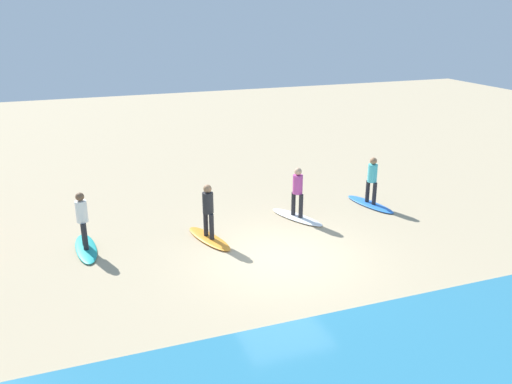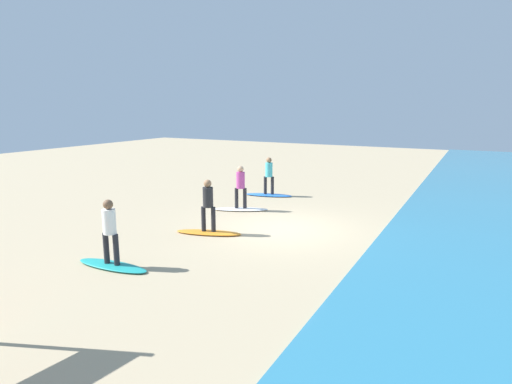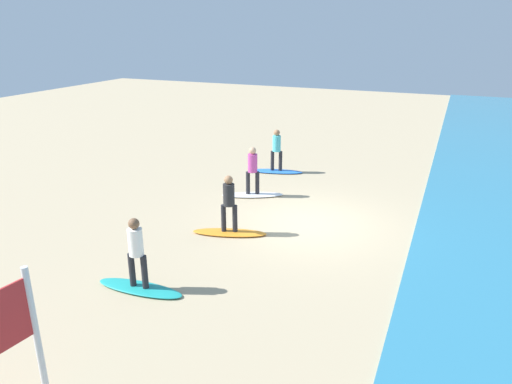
% 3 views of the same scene
% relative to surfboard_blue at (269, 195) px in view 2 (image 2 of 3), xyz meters
% --- Properties ---
extents(ground_plane, '(60.00, 60.00, 0.00)m').
position_rel_surfboard_blue_xyz_m(ground_plane, '(4.44, 2.66, -0.04)').
color(ground_plane, tan).
extents(surfboard_blue, '(1.06, 2.17, 0.09)m').
position_rel_surfboard_blue_xyz_m(surfboard_blue, '(0.00, 0.00, 0.00)').
color(surfboard_blue, blue).
rests_on(surfboard_blue, ground).
extents(surfer_blue, '(0.32, 0.45, 1.64)m').
position_rel_surfboard_blue_xyz_m(surfer_blue, '(0.00, 0.00, 0.99)').
color(surfer_blue, '#232328').
rests_on(surfer_blue, surfboard_blue).
extents(surfboard_white, '(1.39, 2.14, 0.09)m').
position_rel_surfboard_blue_xyz_m(surfboard_white, '(2.89, 0.22, 0.00)').
color(surfboard_white, white).
rests_on(surfboard_white, ground).
extents(surfer_white, '(0.32, 0.43, 1.64)m').
position_rel_surfboard_blue_xyz_m(surfer_white, '(2.89, 0.22, 0.99)').
color(surfer_white, '#232328').
rests_on(surfer_white, surfboard_white).
extents(surfboard_orange, '(1.15, 2.17, 0.09)m').
position_rel_surfboard_blue_xyz_m(surfboard_orange, '(6.02, 0.86, 0.00)').
color(surfboard_orange, orange).
rests_on(surfboard_orange, ground).
extents(surfer_orange, '(0.32, 0.45, 1.64)m').
position_rel_surfboard_blue_xyz_m(surfer_orange, '(6.02, 0.86, 0.99)').
color(surfer_orange, '#232328').
rests_on(surfer_orange, surfboard_orange).
extents(surfboard_teal, '(0.68, 2.13, 0.09)m').
position_rel_surfboard_blue_xyz_m(surfboard_teal, '(9.49, 0.32, 0.00)').
color(surfboard_teal, teal).
rests_on(surfboard_teal, ground).
extents(surfer_teal, '(0.32, 0.46, 1.64)m').
position_rel_surfboard_blue_xyz_m(surfer_teal, '(9.49, 0.32, 0.99)').
color(surfer_teal, '#232328').
rests_on(surfer_teal, surfboard_teal).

